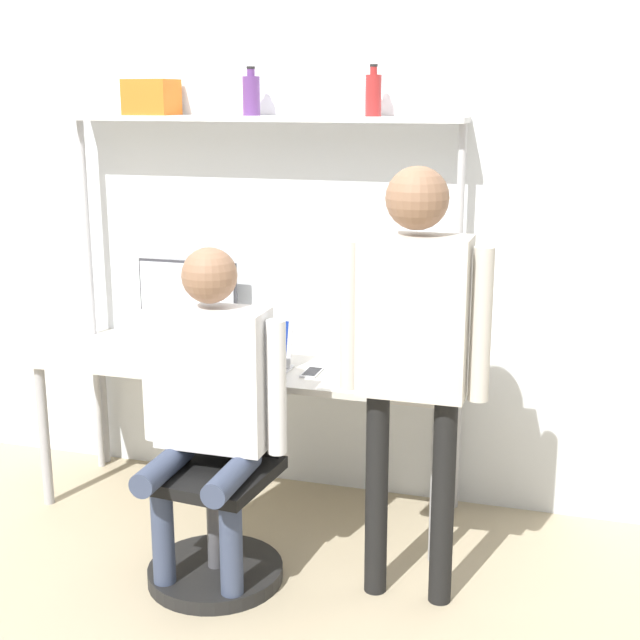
# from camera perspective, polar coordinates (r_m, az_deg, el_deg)

# --- Properties ---
(ground_plane) EXTENTS (12.00, 12.00, 0.00)m
(ground_plane) POSITION_cam_1_polar(r_m,az_deg,el_deg) (4.20, -6.27, -13.66)
(ground_plane) COLOR tan
(wall_back) EXTENTS (8.00, 0.06, 2.70)m
(wall_back) POSITION_cam_1_polar(r_m,az_deg,el_deg) (4.42, -3.10, 6.29)
(wall_back) COLOR silver
(wall_back) RESTS_ON ground_plane
(desk) EXTENTS (2.03, 0.67, 0.74)m
(desk) POSITION_cam_1_polar(r_m,az_deg,el_deg) (4.24, -4.65, -3.47)
(desk) COLOR beige
(desk) RESTS_ON ground_plane
(shelf_unit) EXTENTS (1.93, 0.23, 1.86)m
(shelf_unit) POSITION_cam_1_polar(r_m,az_deg,el_deg) (4.25, -3.86, 8.99)
(shelf_unit) COLOR silver
(shelf_unit) RESTS_ON ground_plane
(monitor) EXTENTS (0.53, 0.17, 0.42)m
(monitor) POSITION_cam_1_polar(r_m,az_deg,el_deg) (4.50, -8.46, 1.48)
(monitor) COLOR #333338
(monitor) RESTS_ON desk
(laptop) EXTENTS (0.34, 0.24, 0.23)m
(laptop) POSITION_cam_1_polar(r_m,az_deg,el_deg) (4.07, -4.27, -2.24)
(laptop) COLOR #BCBCC1
(laptop) RESTS_ON desk
(cell_phone) EXTENTS (0.07, 0.15, 0.01)m
(cell_phone) POSITION_cam_1_polar(r_m,az_deg,el_deg) (4.00, -0.52, -3.38)
(cell_phone) COLOR silver
(cell_phone) RESTS_ON desk
(office_chair) EXTENTS (0.56, 0.56, 0.95)m
(office_chair) POSITION_cam_1_polar(r_m,az_deg,el_deg) (3.78, -6.51, -11.98)
(office_chair) COLOR black
(office_chair) RESTS_ON ground_plane
(person_seated) EXTENTS (0.61, 0.47, 1.39)m
(person_seated) POSITION_cam_1_polar(r_m,az_deg,el_deg) (3.54, -7.10, -4.47)
(person_seated) COLOR #38425B
(person_seated) RESTS_ON ground_plane
(person_standing) EXTENTS (0.57, 0.23, 1.71)m
(person_standing) POSITION_cam_1_polar(r_m,az_deg,el_deg) (3.34, 6.03, -0.74)
(person_standing) COLOR black
(person_standing) RESTS_ON ground_plane
(bottle_red) EXTENTS (0.07, 0.07, 0.23)m
(bottle_red) POSITION_cam_1_polar(r_m,az_deg,el_deg) (4.08, 3.43, 14.22)
(bottle_red) COLOR maroon
(bottle_red) RESTS_ON shelf_unit
(bottle_purple) EXTENTS (0.08, 0.08, 0.22)m
(bottle_purple) POSITION_cam_1_polar(r_m,az_deg,el_deg) (4.25, -4.42, 14.18)
(bottle_purple) COLOR #593372
(bottle_purple) RESTS_ON shelf_unit
(storage_box) EXTENTS (0.22, 0.20, 0.17)m
(storage_box) POSITION_cam_1_polar(r_m,az_deg,el_deg) (4.46, -10.73, 13.84)
(storage_box) COLOR #D1661E
(storage_box) RESTS_ON shelf_unit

